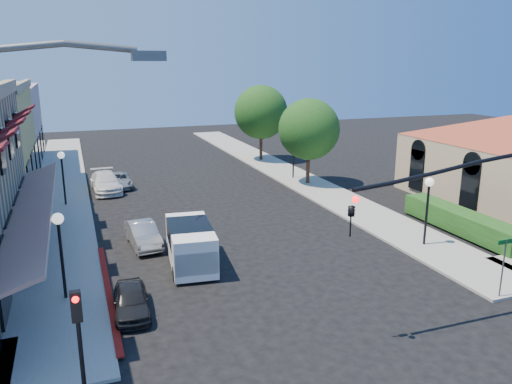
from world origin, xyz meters
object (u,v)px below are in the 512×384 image
object	(u,v)px
secondary_signal	(78,325)
parked_car_d	(118,180)
street_name_sign	(504,259)
parked_car_b	(143,234)
white_van	(191,243)
parked_car_c	(106,182)
lamppost_left_far	(62,165)
parked_car_a	(131,300)
street_tree_b	(261,112)
cobra_streetlight	(0,280)
signal_mast_arm	(493,208)
lamppost_right_near	(428,194)
lamppost_right_far	(294,145)
lamppost_left_near	(59,234)
street_tree_a	(309,129)

from	to	relation	value
secondary_signal	parked_car_d	size ratio (longest dim) A/B	0.86
street_name_sign	parked_car_b	world-z (taller)	street_name_sign
white_van	parked_car_c	distance (m)	15.62
lamppost_left_far	parked_car_a	world-z (taller)	lamppost_left_far
secondary_signal	parked_car_c	size ratio (longest dim) A/B	0.70
street_tree_b	secondary_signal	xyz separation A→B (m)	(-16.80, -30.59, -2.23)
white_van	parked_car_a	bearing A→B (deg)	-130.47
cobra_streetlight	white_van	world-z (taller)	cobra_streetlight
signal_mast_arm	lamppost_right_near	xyz separation A→B (m)	(2.64, 6.50, -1.35)
secondary_signal	lamppost_right_near	xyz separation A→B (m)	(16.50, 6.59, 0.42)
lamppost_right_far	lamppost_left_far	bearing A→B (deg)	-173.29
street_name_sign	parked_car_d	xyz separation A→B (m)	(-12.30, 23.80, -1.16)
street_name_sign	parked_car_b	bearing A→B (deg)	138.72
street_name_sign	parked_car_a	world-z (taller)	street_name_sign
signal_mast_arm	lamppost_right_near	distance (m)	7.15
white_van	parked_car_d	xyz separation A→B (m)	(-1.68, 16.39, -0.57)
street_name_sign	lamppost_left_near	world-z (taller)	lamppost_left_near
parked_car_b	parked_car_a	bearing A→B (deg)	-106.04
secondary_signal	white_van	bearing A→B (deg)	59.25
signal_mast_arm	lamppost_left_near	size ratio (longest dim) A/B	2.24
signal_mast_arm	secondary_signal	bearing A→B (deg)	-179.63
signal_mast_arm	lamppost_left_far	xyz separation A→B (m)	(-14.36, 20.50, -1.35)
lamppost_right_far	parked_car_d	xyz separation A→B (m)	(-13.30, 2.00, -2.20)
street_tree_a	white_van	size ratio (longest dim) A/B	1.44
lamppost_right_near	parked_car_d	xyz separation A→B (m)	(-13.30, 18.00, -2.20)
lamppost_left_near	white_van	distance (m)	5.85
lamppost_left_far	parked_car_c	distance (m)	4.54
street_tree_a	white_van	world-z (taller)	street_tree_a
lamppost_right_near	parked_car_d	distance (m)	22.49
secondary_signal	parked_car_a	world-z (taller)	secondary_signal
street_tree_b	lamppost_left_near	world-z (taller)	street_tree_b
cobra_streetlight	lamppost_left_far	world-z (taller)	cobra_streetlight
signal_mast_arm	parked_car_a	distance (m)	13.35
cobra_streetlight	white_van	distance (m)	13.73
lamppost_left_far	white_van	world-z (taller)	lamppost_left_far
street_tree_b	parked_car_b	xyz separation A→B (m)	(-13.60, -19.00, -3.94)
lamppost_right_near	white_van	bearing A→B (deg)	172.10
lamppost_right_far	parked_car_a	distance (m)	23.34
street_name_sign	parked_car_c	world-z (taller)	street_name_sign
lamppost_left_near	parked_car_c	world-z (taller)	lamppost_left_near
lamppost_right_near	white_van	world-z (taller)	lamppost_right_near
lamppost_right_far	parked_car_d	distance (m)	13.63
street_tree_a	parked_car_d	size ratio (longest dim) A/B	1.68
parked_car_a	lamppost_left_far	bearing A→B (deg)	101.85
cobra_streetlight	street_name_sign	xyz separation A→B (m)	(16.65, 4.20, -3.57)
street_tree_a	street_name_sign	xyz separation A→B (m)	(-1.30, -19.80, -2.50)
white_van	parked_car_d	distance (m)	16.48
lamppost_left_near	lamppost_left_far	size ratio (longest dim) A/B	1.00
cobra_streetlight	parked_car_b	bearing A→B (deg)	73.83
signal_mast_arm	parked_car_a	size ratio (longest dim) A/B	2.56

